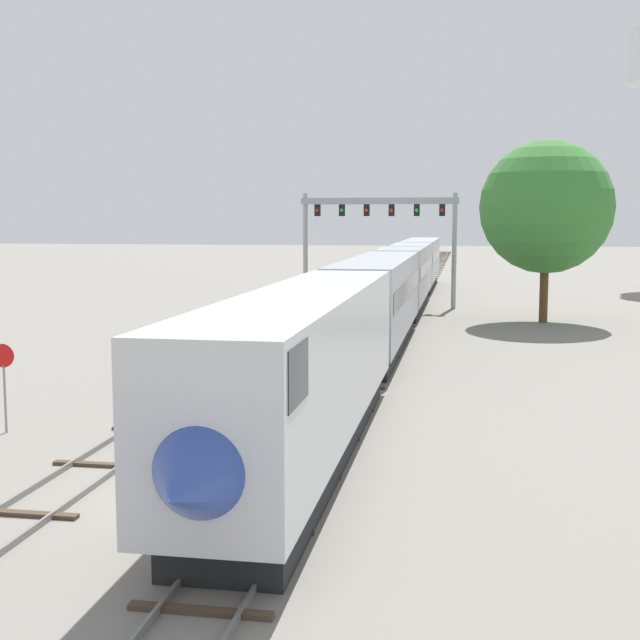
{
  "coord_description": "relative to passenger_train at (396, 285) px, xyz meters",
  "views": [
    {
      "loc": [
        6.43,
        -19.46,
        6.8
      ],
      "look_at": [
        1.0,
        12.0,
        3.0
      ],
      "focal_mm": 47.7,
      "sensor_mm": 36.0,
      "label": 1
    }
  ],
  "objects": [
    {
      "name": "passenger_train",
      "position": [
        0.0,
        0.0,
        0.0
      ],
      "size": [
        3.04,
        81.95,
        4.8
      ],
      "color": "silver",
      "rests_on": "ground"
    },
    {
      "name": "track_main",
      "position": [
        0.0,
        25.47,
        -2.54
      ],
      "size": [
        2.6,
        200.0,
        0.16
      ],
      "color": "slate",
      "rests_on": "ground"
    },
    {
      "name": "ground_plane",
      "position": [
        -2.0,
        -34.53,
        -2.6
      ],
      "size": [
        400.0,
        400.0,
        0.0
      ],
      "primitive_type": "plane",
      "color": "gray"
    },
    {
      "name": "trackside_tree_left",
      "position": [
        9.49,
        3.46,
        4.95
      ],
      "size": [
        8.64,
        8.64,
        11.89
      ],
      "color": "brown",
      "rests_on": "ground"
    },
    {
      "name": "stop_sign",
      "position": [
        -10.0,
        -29.51,
        -0.73
      ],
      "size": [
        0.76,
        0.08,
        2.88
      ],
      "color": "gray",
      "rests_on": "ground"
    },
    {
      "name": "track_near",
      "position": [
        -5.5,
        5.47,
        -2.54
      ],
      "size": [
        2.6,
        160.0,
        0.16
      ],
      "color": "slate",
      "rests_on": "ground"
    },
    {
      "name": "signal_gantry",
      "position": [
        -2.25,
        11.32,
        3.84
      ],
      "size": [
        12.1,
        0.49,
        8.77
      ],
      "color": "#999BA0",
      "rests_on": "ground"
    }
  ]
}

